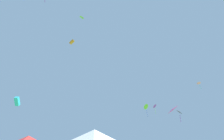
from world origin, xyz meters
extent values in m
pyramid|color=white|center=(0.02, 8.08, 3.01)|extent=(3.31, 3.31, 1.06)
sphere|color=purple|center=(-6.36, 7.98, 17.62)|extent=(0.08, 0.08, 0.08)
sphere|color=purple|center=(-6.32, 7.97, 17.47)|extent=(0.08, 0.08, 0.08)
sphere|color=purple|center=(-6.28, 7.97, 17.32)|extent=(0.08, 0.08, 0.08)
cube|color=#2DB7CC|center=(-11.88, 19.64, 9.00)|extent=(0.63, 1.33, 1.34)
pyramid|color=#75D138|center=(-3.78, 20.68, 27.66)|extent=(1.09, 0.98, 0.63)
cone|color=#75D138|center=(10.89, 29.89, 11.47)|extent=(1.51, 1.39, 1.13)
sphere|color=blue|center=(10.97, 29.94, 10.58)|extent=(0.15, 0.15, 0.15)
sphere|color=blue|center=(11.05, 30.00, 10.21)|extent=(0.15, 0.15, 0.15)
sphere|color=blue|center=(11.12, 30.05, 9.83)|extent=(0.15, 0.15, 0.15)
sphere|color=blue|center=(11.20, 30.10, 9.45)|extent=(0.15, 0.15, 0.15)
cone|color=purple|center=(11.15, 24.90, 10.25)|extent=(1.06, 1.08, 0.67)
sphere|color=#75D138|center=(11.18, 24.94, 9.71)|extent=(0.10, 0.10, 0.10)
sphere|color=#75D138|center=(11.21, 24.98, 9.51)|extent=(0.10, 0.10, 0.10)
sphere|color=#75D138|center=(11.24, 25.02, 9.30)|extent=(0.10, 0.10, 0.10)
sphere|color=#75D138|center=(11.27, 25.06, 9.10)|extent=(0.10, 0.10, 0.10)
sphere|color=#75D138|center=(11.31, 25.10, 8.90)|extent=(0.10, 0.10, 0.10)
cone|color=pink|center=(17.18, 18.82, 12.73)|extent=(0.75, 0.74, 0.27)
sphere|color=#2DB7CC|center=(17.22, 18.82, 12.29)|extent=(0.08, 0.08, 0.08)
sphere|color=#2DB7CC|center=(17.26, 18.81, 12.13)|extent=(0.08, 0.08, 0.08)
sphere|color=#2DB7CC|center=(17.30, 18.81, 11.97)|extent=(0.08, 0.08, 0.08)
sphere|color=#2DB7CC|center=(17.34, 18.81, 11.80)|extent=(0.08, 0.08, 0.08)
sphere|color=#2DB7CC|center=(17.38, 18.80, 11.64)|extent=(0.08, 0.08, 0.08)
cone|color=black|center=(15.92, 24.93, 9.26)|extent=(1.51, 1.56, 0.87)
sphere|color=purple|center=(15.88, 24.87, 8.49)|extent=(0.14, 0.14, 0.14)
sphere|color=purple|center=(15.84, 24.81, 8.20)|extent=(0.14, 0.14, 0.14)
sphere|color=purple|center=(15.80, 24.75, 7.92)|extent=(0.14, 0.14, 0.14)
sphere|color=purple|center=(15.76, 24.69, 7.63)|extent=(0.14, 0.14, 0.14)
sphere|color=purple|center=(15.72, 24.63, 7.34)|extent=(0.14, 0.14, 0.14)
pyramid|color=#D6389E|center=(10.48, 16.02, 7.38)|extent=(1.46, 1.28, 0.97)
cube|color=orange|center=(-6.87, 29.15, 27.35)|extent=(1.43, 1.10, 1.25)
camera|label=1|loc=(0.14, -6.27, 1.59)|focal=27.12mm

